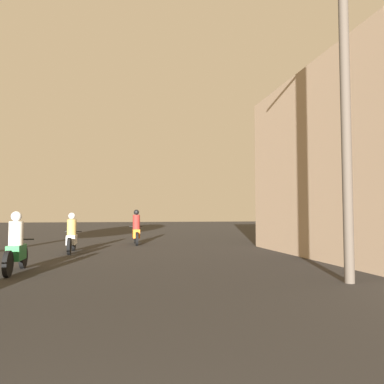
% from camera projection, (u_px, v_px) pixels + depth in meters
% --- Properties ---
extents(motorcycle_green, '(0.60, 1.96, 1.45)m').
position_uv_depth(motorcycle_green, '(16.00, 247.00, 8.87)').
color(motorcycle_green, black).
rests_on(motorcycle_green, ground_plane).
extents(motorcycle_white, '(0.60, 1.99, 1.42)m').
position_uv_depth(motorcycle_white, '(72.00, 236.00, 13.37)').
color(motorcycle_white, black).
rests_on(motorcycle_white, ground_plane).
extents(motorcycle_orange, '(0.60, 1.89, 1.56)m').
position_uv_depth(motorcycle_orange, '(136.00, 231.00, 16.88)').
color(motorcycle_orange, black).
rests_on(motorcycle_orange, ground_plane).
extents(building_right_near, '(4.57, 7.99, 6.02)m').
position_uv_depth(building_right_near, '(363.00, 165.00, 12.50)').
color(building_right_near, tan).
rests_on(building_right_near, ground_plane).
extents(utility_pole_near, '(1.60, 0.20, 7.32)m').
position_uv_depth(utility_pole_near, '(345.00, 96.00, 7.72)').
color(utility_pole_near, '#4C4238').
rests_on(utility_pole_near, ground_plane).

